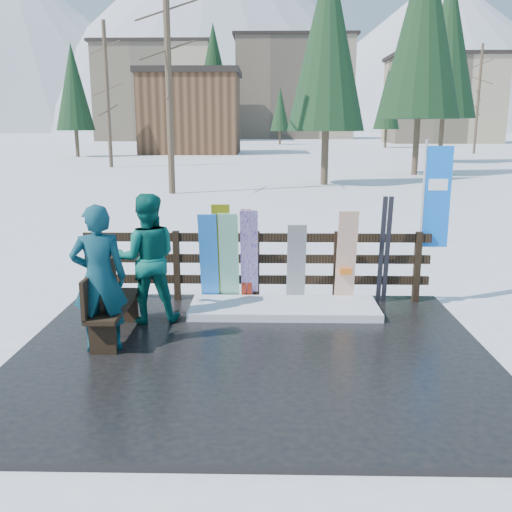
{
  "coord_description": "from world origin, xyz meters",
  "views": [
    {
      "loc": [
        0.18,
        -6.79,
        2.88
      ],
      "look_at": [
        0.02,
        1.0,
        1.1
      ],
      "focal_mm": 40.0,
      "sensor_mm": 36.0,
      "label": 1
    }
  ],
  "objects_px": {
    "snowboard_1": "(229,259)",
    "snowboard_5": "(346,258)",
    "snowboard_4": "(296,264)",
    "bench": "(109,300)",
    "rental_flag": "(433,203)",
    "snowboard_0": "(209,259)",
    "person_back": "(147,258)",
    "snowboard_2": "(222,254)",
    "person_front": "(99,278)",
    "snowboard_3": "(249,257)"
  },
  "relations": [
    {
      "from": "snowboard_4",
      "to": "rental_flag",
      "type": "xyz_separation_m",
      "value": [
        2.17,
        0.27,
        0.94
      ]
    },
    {
      "from": "snowboard_2",
      "to": "snowboard_4",
      "type": "bearing_deg",
      "value": 0.0
    },
    {
      "from": "snowboard_4",
      "to": "rental_flag",
      "type": "relative_size",
      "value": 0.52
    },
    {
      "from": "snowboard_0",
      "to": "bench",
      "type": "bearing_deg",
      "value": -128.79
    },
    {
      "from": "snowboard_3",
      "to": "snowboard_5",
      "type": "relative_size",
      "value": 1.03
    },
    {
      "from": "snowboard_4",
      "to": "rental_flag",
      "type": "distance_m",
      "value": 2.38
    },
    {
      "from": "rental_flag",
      "to": "snowboard_2",
      "type": "bearing_deg",
      "value": -175.39
    },
    {
      "from": "snowboard_1",
      "to": "snowboard_2",
      "type": "xyz_separation_m",
      "value": [
        -0.11,
        -0.0,
        0.07
      ]
    },
    {
      "from": "rental_flag",
      "to": "person_back",
      "type": "height_order",
      "value": "rental_flag"
    },
    {
      "from": "snowboard_4",
      "to": "snowboard_5",
      "type": "bearing_deg",
      "value": 0.0
    },
    {
      "from": "rental_flag",
      "to": "person_back",
      "type": "relative_size",
      "value": 1.39
    },
    {
      "from": "bench",
      "to": "rental_flag",
      "type": "relative_size",
      "value": 0.58
    },
    {
      "from": "bench",
      "to": "person_front",
      "type": "distance_m",
      "value": 0.6
    },
    {
      "from": "snowboard_0",
      "to": "snowboard_1",
      "type": "relative_size",
      "value": 0.99
    },
    {
      "from": "snowboard_4",
      "to": "person_back",
      "type": "distance_m",
      "value": 2.35
    },
    {
      "from": "snowboard_2",
      "to": "snowboard_0",
      "type": "bearing_deg",
      "value": 180.0
    },
    {
      "from": "snowboard_5",
      "to": "rental_flag",
      "type": "distance_m",
      "value": 1.64
    },
    {
      "from": "snowboard_0",
      "to": "snowboard_4",
      "type": "xyz_separation_m",
      "value": [
        1.39,
        0.0,
        -0.08
      ]
    },
    {
      "from": "person_back",
      "to": "rental_flag",
      "type": "bearing_deg",
      "value": -176.37
    },
    {
      "from": "bench",
      "to": "snowboard_3",
      "type": "relative_size",
      "value": 0.93
    },
    {
      "from": "bench",
      "to": "snowboard_5",
      "type": "distance_m",
      "value": 3.69
    },
    {
      "from": "snowboard_1",
      "to": "snowboard_4",
      "type": "xyz_separation_m",
      "value": [
        1.06,
        -0.0,
        -0.09
      ]
    },
    {
      "from": "rental_flag",
      "to": "bench",
      "type": "bearing_deg",
      "value": -159.67
    },
    {
      "from": "snowboard_2",
      "to": "snowboard_5",
      "type": "relative_size",
      "value": 1.07
    },
    {
      "from": "rental_flag",
      "to": "snowboard_3",
      "type": "bearing_deg",
      "value": -174.7
    },
    {
      "from": "bench",
      "to": "snowboard_1",
      "type": "height_order",
      "value": "snowboard_1"
    },
    {
      "from": "bench",
      "to": "snowboard_2",
      "type": "height_order",
      "value": "snowboard_2"
    },
    {
      "from": "snowboard_3",
      "to": "snowboard_5",
      "type": "height_order",
      "value": "snowboard_3"
    },
    {
      "from": "rental_flag",
      "to": "snowboard_5",
      "type": "bearing_deg",
      "value": -168.96
    },
    {
      "from": "snowboard_1",
      "to": "person_front",
      "type": "distance_m",
      "value": 2.44
    },
    {
      "from": "snowboard_0",
      "to": "snowboard_3",
      "type": "relative_size",
      "value": 0.95
    },
    {
      "from": "bench",
      "to": "snowboard_5",
      "type": "xyz_separation_m",
      "value": [
        3.37,
        1.49,
        0.26
      ]
    },
    {
      "from": "snowboard_4",
      "to": "person_back",
      "type": "height_order",
      "value": "person_back"
    },
    {
      "from": "snowboard_2",
      "to": "snowboard_3",
      "type": "bearing_deg",
      "value": 0.0
    },
    {
      "from": "snowboard_1",
      "to": "person_back",
      "type": "distance_m",
      "value": 1.4
    },
    {
      "from": "bench",
      "to": "snowboard_0",
      "type": "relative_size",
      "value": 0.98
    },
    {
      "from": "snowboard_2",
      "to": "snowboard_5",
      "type": "bearing_deg",
      "value": 0.0
    },
    {
      "from": "snowboard_2",
      "to": "person_front",
      "type": "relative_size",
      "value": 0.9
    },
    {
      "from": "person_front",
      "to": "person_back",
      "type": "relative_size",
      "value": 1.0
    },
    {
      "from": "snowboard_5",
      "to": "person_front",
      "type": "height_order",
      "value": "person_front"
    },
    {
      "from": "snowboard_4",
      "to": "rental_flag",
      "type": "bearing_deg",
      "value": 7.1
    },
    {
      "from": "snowboard_4",
      "to": "snowboard_5",
      "type": "height_order",
      "value": "snowboard_5"
    },
    {
      "from": "snowboard_5",
      "to": "person_back",
      "type": "bearing_deg",
      "value": -164.9
    },
    {
      "from": "person_front",
      "to": "person_back",
      "type": "bearing_deg",
      "value": -122.19
    },
    {
      "from": "bench",
      "to": "snowboard_5",
      "type": "height_order",
      "value": "snowboard_5"
    },
    {
      "from": "snowboard_1",
      "to": "snowboard_5",
      "type": "relative_size",
      "value": 0.99
    },
    {
      "from": "snowboard_0",
      "to": "rental_flag",
      "type": "xyz_separation_m",
      "value": [
        3.55,
        0.27,
        0.86
      ]
    },
    {
      "from": "bench",
      "to": "person_back",
      "type": "height_order",
      "value": "person_back"
    },
    {
      "from": "bench",
      "to": "snowboard_4",
      "type": "xyz_separation_m",
      "value": [
        2.58,
        1.49,
        0.15
      ]
    },
    {
      "from": "person_front",
      "to": "bench",
      "type": "bearing_deg",
      "value": -101.01
    }
  ]
}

